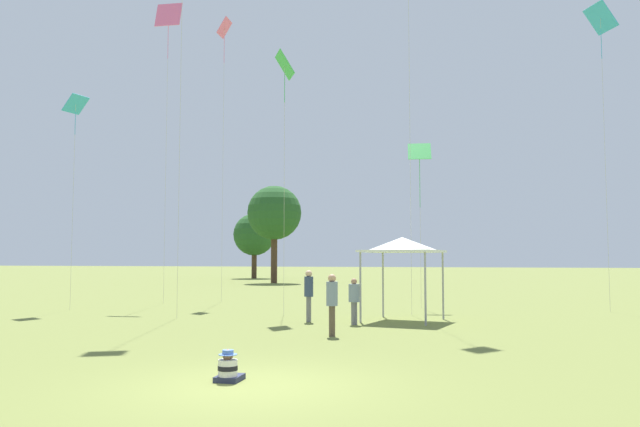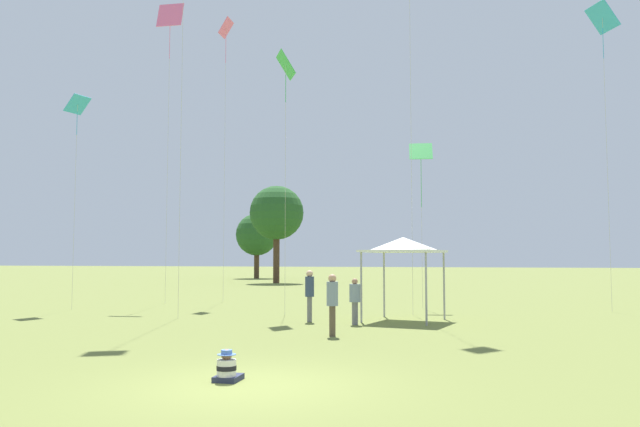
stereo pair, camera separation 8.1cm
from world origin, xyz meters
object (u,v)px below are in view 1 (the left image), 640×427
(person_standing_1, at_px, (309,290))
(distant_tree_1, at_px, (274,213))
(kite_4, at_px, (224,39))
(distant_tree_0, at_px, (254,235))
(kite_1, at_px, (76,110))
(kite_6, at_px, (419,156))
(canopy_tent, at_px, (402,245))
(kite_0, at_px, (601,24))
(kite_2, at_px, (168,22))
(person_standing_0, at_px, (354,297))
(person_standing_2, at_px, (332,299))
(kite_3, at_px, (285,71))
(seated_toddler, at_px, (228,369))

(person_standing_1, xyz_separation_m, distant_tree_1, (-12.65, 32.11, 5.18))
(kite_4, bearing_deg, distant_tree_0, -120.66)
(kite_1, distance_m, kite_6, 15.41)
(canopy_tent, xyz_separation_m, distant_tree_1, (-15.75, 30.83, 3.61))
(kite_0, relative_size, kite_6, 1.74)
(kite_2, relative_size, kite_4, 1.03)
(person_standing_0, bearing_deg, person_standing_2, -5.56)
(kite_4, height_order, distant_tree_1, kite_4)
(kite_1, xyz_separation_m, kite_4, (4.25, 6.27, 4.99))
(person_standing_1, distance_m, distant_tree_0, 48.23)
(kite_1, height_order, distant_tree_1, kite_1)
(distant_tree_0, bearing_deg, kite_3, -67.21)
(person_standing_2, height_order, distant_tree_1, distant_tree_1)
(canopy_tent, distance_m, kite_4, 16.78)
(person_standing_0, bearing_deg, kite_6, 163.02)
(seated_toddler, bearing_deg, person_standing_0, 86.03)
(person_standing_0, bearing_deg, distant_tree_0, -161.20)
(person_standing_2, bearing_deg, kite_1, 32.96)
(kite_0, bearing_deg, person_standing_0, 147.15)
(distant_tree_0, xyz_separation_m, distant_tree_1, (6.57, -11.96, 1.44))
(seated_toddler, height_order, person_standing_2, person_standing_2)
(kite_0, height_order, distant_tree_0, kite_0)
(seated_toddler, relative_size, canopy_tent, 0.19)
(canopy_tent, distance_m, distant_tree_0, 48.31)
(person_standing_2, xyz_separation_m, distant_tree_0, (-20.98, 47.70, 3.77))
(person_standing_2, bearing_deg, distant_tree_1, -10.72)
(kite_6, relative_size, distant_tree_0, 1.03)
(person_standing_2, relative_size, distant_tree_1, 0.20)
(person_standing_0, distance_m, kite_6, 9.70)
(person_standing_2, distance_m, kite_2, 20.10)
(person_standing_1, distance_m, kite_2, 17.46)
(person_standing_1, xyz_separation_m, kite_6, (3.12, 7.11, 5.75))
(distant_tree_0, distance_m, distant_tree_1, 13.72)
(seated_toddler, height_order, kite_3, kite_3)
(distant_tree_0, bearing_deg, seated_toddler, -69.13)
(kite_2, xyz_separation_m, kite_4, (2.24, 1.87, -0.45))
(canopy_tent, distance_m, kite_1, 15.76)
(kite_1, bearing_deg, canopy_tent, 141.83)
(person_standing_0, bearing_deg, kite_0, 123.55)
(kite_1, bearing_deg, distant_tree_0, -113.41)
(kite_4, height_order, kite_6, kite_4)
(seated_toddler, relative_size, kite_3, 0.05)
(kite_6, height_order, distant_tree_0, kite_6)
(seated_toddler, xyz_separation_m, kite_1, (-12.96, 12.75, 8.51))
(kite_0, relative_size, kite_1, 1.39)
(kite_4, distance_m, distant_tree_1, 25.27)
(canopy_tent, bearing_deg, kite_0, 37.44)
(kite_2, height_order, distant_tree_0, kite_2)
(kite_1, bearing_deg, seated_toddler, 101.45)
(canopy_tent, relative_size, kite_6, 0.40)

